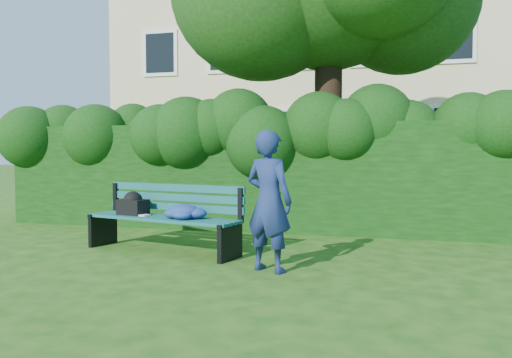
# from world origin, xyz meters

# --- Properties ---
(ground) EXTENTS (80.00, 80.00, 0.00)m
(ground) POSITION_xyz_m (0.00, 0.00, 0.00)
(ground) COLOR #1B490F
(ground) RESTS_ON ground
(apartment_building) EXTENTS (16.00, 8.08, 12.00)m
(apartment_building) POSITION_xyz_m (-0.00, 13.99, 6.00)
(apartment_building) COLOR #C9BA87
(apartment_building) RESTS_ON ground
(hedge) EXTENTS (10.00, 1.00, 1.80)m
(hedge) POSITION_xyz_m (0.00, 2.20, 0.90)
(hedge) COLOR black
(hedge) RESTS_ON ground
(park_bench) EXTENTS (2.29, 1.06, 0.89)m
(park_bench) POSITION_xyz_m (-1.07, -0.09, 0.50)
(park_bench) COLOR #0F4A4F
(park_bench) RESTS_ON ground
(man_reading) EXTENTS (0.67, 0.56, 1.57)m
(man_reading) POSITION_xyz_m (0.53, -0.82, 0.78)
(man_reading) COLOR navy
(man_reading) RESTS_ON ground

